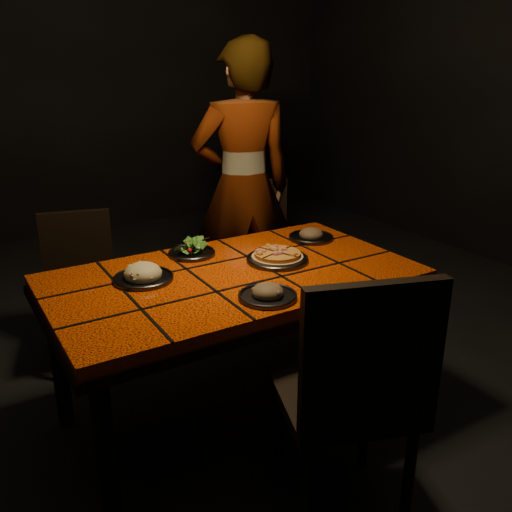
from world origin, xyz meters
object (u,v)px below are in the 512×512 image
dining_table (233,289)px  chair_far_left (80,279)px  chair_near (354,389)px  plate_pizza (277,257)px  diner (243,187)px  plate_pasta (143,275)px  chair_far_right (260,242)px

dining_table → chair_far_left: (-0.46, 0.94, -0.18)m
chair_near → chair_far_left: (-0.49, 1.74, -0.10)m
chair_far_left → plate_pizza: bearing=-37.0°
dining_table → plate_pizza: 0.27m
chair_far_left → diner: bearing=14.9°
dining_table → plate_pasta: (-0.37, 0.12, 0.10)m
dining_table → chair_near: bearing=-87.8°
chair_far_left → chair_far_right: 1.15m
diner → plate_pasta: 1.26m
chair_far_right → plate_pasta: bearing=-129.0°
chair_far_left → plate_pizza: (0.71, -0.92, 0.28)m
dining_table → plate_pizza: (0.25, 0.02, 0.10)m
chair_near → chair_far_right: (0.66, 1.68, -0.06)m
chair_near → chair_far_left: size_ratio=1.20×
plate_pizza → chair_far_right: bearing=62.9°
chair_far_left → diner: size_ratio=0.48×
chair_far_right → plate_pasta: 1.33m
diner → plate_pizza: bearing=82.8°
chair_near → plate_pasta: size_ratio=3.96×
chair_near → plate_pizza: size_ratio=3.28×
plate_pizza → dining_table: bearing=-174.9°
dining_table → chair_far_right: chair_far_right is taller
plate_pizza → plate_pasta: bearing=170.6°
chair_far_left → chair_far_right: bearing=12.4°
chair_far_right → diner: bearing=168.9°
chair_far_left → plate_pizza: chair_far_left is taller
chair_far_left → chair_far_right: chair_far_right is taller
chair_near → plate_pizza: chair_near is taller
dining_table → chair_far_left: size_ratio=1.90×
chair_far_right → plate_pizza: bearing=-101.7°
dining_table → diner: diner is taller
plate_pizza → plate_pasta: plate_pasta is taller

